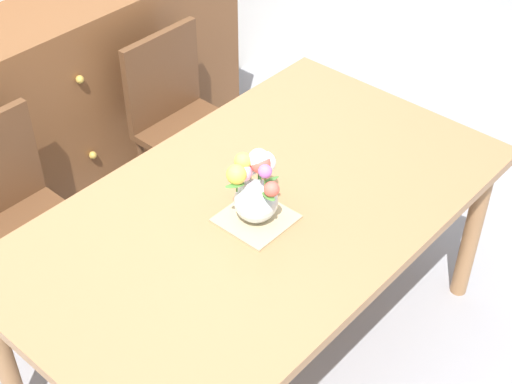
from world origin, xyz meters
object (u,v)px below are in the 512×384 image
object	(u,v)px
dining_table	(258,224)
chair_right	(181,116)
chair_left	(14,214)
dresser	(107,88)
flower_vase	(255,187)

from	to	relation	value
dining_table	chair_right	bearing A→B (deg)	62.53
dining_table	chair_left	world-z (taller)	chair_left
dining_table	chair_right	distance (m)	0.99
dining_table	chair_left	xyz separation A→B (m)	(-0.45, 0.87, -0.16)
dining_table	chair_left	size ratio (longest dim) A/B	2.02
dining_table	dresser	bearing A→B (deg)	73.29
chair_right	chair_left	bearing A→B (deg)	0.00
chair_left	flower_vase	xyz separation A→B (m)	(0.40, -0.89, 0.37)
dresser	chair_left	bearing A→B (deg)	-151.32
chair_left	dresser	size ratio (longest dim) A/B	0.64
chair_right	flower_vase	xyz separation A→B (m)	(-0.50, -0.89, 0.37)
dresser	flower_vase	world-z (taller)	flower_vase
dining_table	flower_vase	size ratio (longest dim) A/B	7.15
chair_left	flower_vase	size ratio (longest dim) A/B	3.55
dining_table	dresser	xyz separation A→B (m)	(0.40, 1.33, -0.18)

